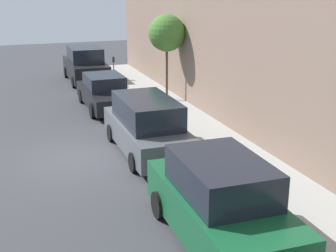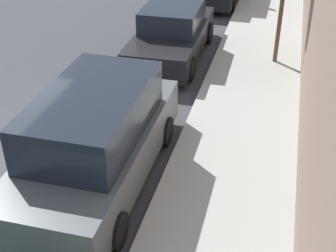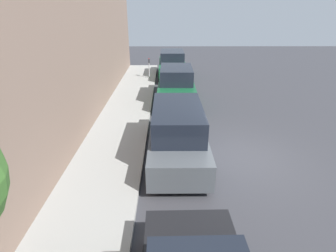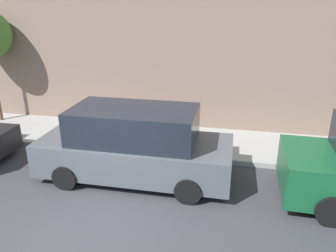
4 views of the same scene
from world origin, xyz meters
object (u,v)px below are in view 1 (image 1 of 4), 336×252
at_px(parking_meter_far, 114,65).
at_px(parked_suv_second, 220,203).
at_px(parked_sedan_fourth, 105,93).
at_px(street_tree, 167,33).
at_px(parked_minivan_third, 147,126).
at_px(parked_suv_fifth, 86,65).
at_px(fire_hydrant, 101,64).

bearing_deg(parking_meter_far, parked_suv_second, -95.84).
bearing_deg(parked_suv_second, parked_sedan_fourth, 89.68).
bearing_deg(street_tree, parked_suv_second, -104.23).
relative_size(parked_minivan_third, parked_suv_fifth, 1.02).
bearing_deg(fire_hydrant, street_tree, -80.89).
distance_m(parked_suv_fifth, parking_meter_far, 1.63).
bearing_deg(parked_minivan_third, parked_sedan_fourth, 91.01).
bearing_deg(parked_suv_second, street_tree, 75.77).
xyz_separation_m(parking_meter_far, fire_hydrant, (-0.10, 3.13, -0.48)).
xyz_separation_m(parked_suv_fifth, fire_hydrant, (1.40, 2.49, -0.44)).
relative_size(parked_sedan_fourth, fire_hydrant, 6.57).
height_order(parked_suv_second, parked_minivan_third, parked_suv_second).
distance_m(parked_sedan_fourth, parked_suv_fifth, 6.23).
bearing_deg(parked_minivan_third, fire_hydrant, 84.09).
bearing_deg(parking_meter_far, fire_hydrant, 91.83).
xyz_separation_m(parked_minivan_third, parking_meter_far, (1.64, 11.70, 0.05)).
relative_size(parked_suv_second, parked_suv_fifth, 1.00).
height_order(parked_minivan_third, parking_meter_far, parked_minivan_third).
xyz_separation_m(parked_suv_second, parked_sedan_fourth, (0.07, 12.13, -0.21)).
distance_m(parked_minivan_third, parked_sedan_fourth, 6.13).
bearing_deg(parking_meter_far, parked_minivan_third, -97.96).
bearing_deg(parked_minivan_third, parked_suv_fifth, 89.37).
height_order(parked_suv_fifth, fire_hydrant, parked_suv_fifth).
distance_m(parked_suv_second, fire_hydrant, 20.91).
distance_m(parked_suv_fifth, street_tree, 7.14).
height_order(parked_minivan_third, street_tree, street_tree).
relative_size(parked_suv_second, parked_minivan_third, 0.98).
bearing_deg(parked_sedan_fourth, parked_suv_fifth, 87.77).
distance_m(parked_minivan_third, street_tree, 7.25).
bearing_deg(parked_suv_second, parking_meter_far, 84.16).
height_order(parked_suv_second, street_tree, street_tree).
height_order(parked_sedan_fourth, parked_suv_fifth, parked_suv_fifth).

